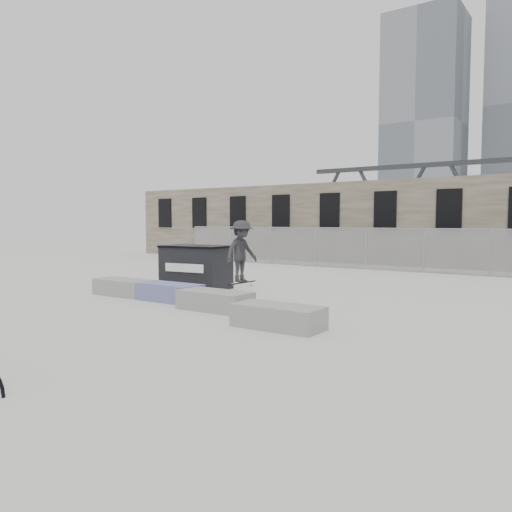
{
  "coord_description": "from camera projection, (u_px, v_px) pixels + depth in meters",
  "views": [
    {
      "loc": [
        9.3,
        -10.34,
        2.33
      ],
      "look_at": [
        0.9,
        1.81,
        1.3
      ],
      "focal_mm": 35.0,
      "sensor_mm": 36.0,
      "label": 1
    }
  ],
  "objects": [
    {
      "name": "planter_center_right",
      "position": [
        215.0,
        300.0,
        13.07
      ],
      "size": [
        2.0,
        0.9,
        0.51
      ],
      "color": "gray",
      "rests_on": "ground"
    },
    {
      "name": "ground",
      "position": [
        193.0,
        305.0,
        13.93
      ],
      "size": [
        120.0,
        120.0,
        0.0
      ],
      "primitive_type": "plane",
      "color": "#B3B3AE",
      "rests_on": "ground"
    },
    {
      "name": "planter_center_left",
      "position": [
        170.0,
        292.0,
        14.59
      ],
      "size": [
        2.0,
        0.9,
        0.51
      ],
      "color": "#313594",
      "rests_on": "ground"
    },
    {
      "name": "stone_wall",
      "position": [
        393.0,
        223.0,
        27.09
      ],
      "size": [
        36.0,
        2.58,
        4.5
      ],
      "color": "#625A48",
      "rests_on": "ground"
    },
    {
      "name": "chainlink_fence",
      "position": [
        366.0,
        248.0,
        24.11
      ],
      "size": [
        22.06,
        0.06,
        2.02
      ],
      "color": "gray",
      "rests_on": "ground"
    },
    {
      "name": "dumpster",
      "position": [
        196.0,
        267.0,
        17.23
      ],
      "size": [
        2.41,
        1.63,
        1.5
      ],
      "rotation": [
        0.0,
        0.0,
        0.11
      ],
      "color": "black",
      "rests_on": "ground"
    },
    {
      "name": "planter_offset",
      "position": [
        278.0,
        316.0,
        10.87
      ],
      "size": [
        2.0,
        0.9,
        0.51
      ],
      "color": "gray",
      "rests_on": "ground"
    },
    {
      "name": "skateboarder",
      "position": [
        241.0,
        251.0,
        13.86
      ],
      "size": [
        0.81,
        1.19,
        1.83
      ],
      "rotation": [
        0.0,
        0.0,
        1.42
      ],
      "color": "#27272A",
      "rests_on": "ground"
    },
    {
      "name": "planter_far_left",
      "position": [
        124.0,
        287.0,
        15.71
      ],
      "size": [
        2.0,
        0.9,
        0.51
      ],
      "color": "gray",
      "rests_on": "ground"
    }
  ]
}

